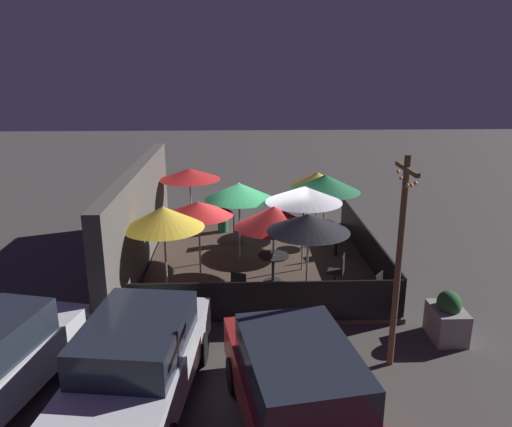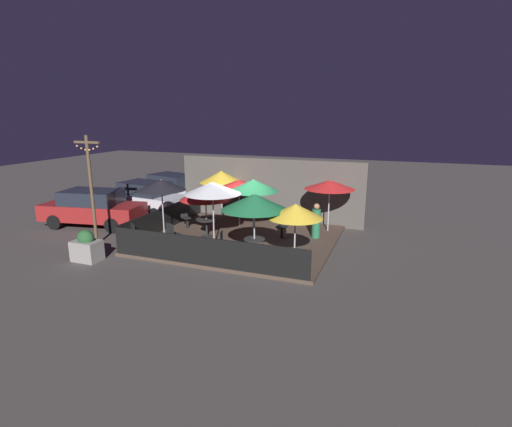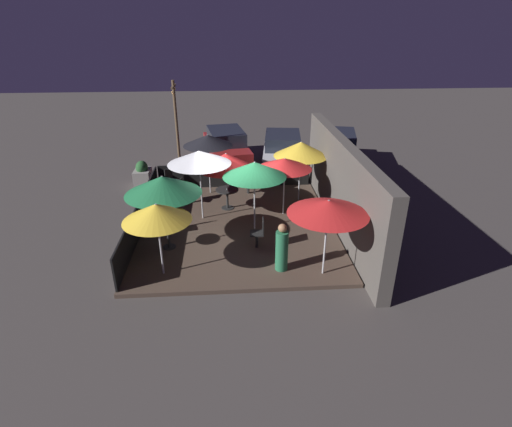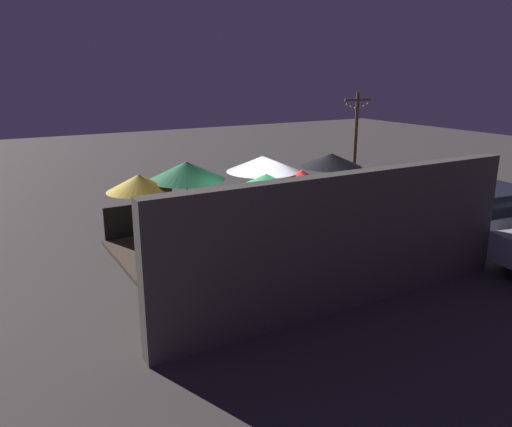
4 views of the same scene
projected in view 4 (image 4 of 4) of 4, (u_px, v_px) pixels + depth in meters
name	position (u px, v px, depth m)	size (l,w,h in m)	color
ground_plane	(264.00, 256.00, 13.40)	(60.00, 60.00, 0.00)	#423D3A
patio_deck	(264.00, 254.00, 13.39)	(7.10, 6.30, 0.12)	#47382D
building_wall	(348.00, 241.00, 10.19)	(8.70, 0.36, 2.89)	#4C4742
fence_front	(214.00, 209.00, 15.83)	(6.90, 0.05, 0.95)	black
fence_side_left	(364.00, 217.00, 14.92)	(0.05, 6.10, 0.95)	black
patio_umbrella_0	(301.00, 180.00, 13.80)	(2.00, 2.00, 2.05)	#B2B2B7
patio_umbrella_1	(186.00, 171.00, 13.93)	(2.16, 2.16, 2.26)	#B2B2B7
patio_umbrella_2	(387.00, 190.00, 11.79)	(1.96, 1.96, 2.24)	#B2B2B7
patio_umbrella_3	(328.00, 195.00, 11.88)	(1.84, 1.84, 2.03)	#B2B2B7
patio_umbrella_4	(139.00, 183.00, 13.31)	(1.75, 1.75, 2.04)	#B2B2B7
patio_umbrella_5	(263.00, 164.00, 14.05)	(2.07, 2.07, 2.38)	#B2B2B7
patio_umbrella_6	(190.00, 219.00, 9.57)	(2.05, 2.05, 2.13)	#B2B2B7
patio_umbrella_7	(266.00, 183.00, 12.22)	(1.98, 1.98, 2.27)	#B2B2B7
patio_umbrella_8	(331.00, 160.00, 15.00)	(1.87, 1.87, 2.31)	#B2B2B7
dining_table_0	(300.00, 221.00, 14.13)	(0.81, 0.81, 0.73)	black
dining_table_1	(188.00, 219.00, 14.32)	(0.71, 0.71, 0.74)	black
patio_chair_0	(215.00, 215.00, 15.00)	(0.49, 0.49, 0.95)	black
patio_chair_1	(305.00, 199.00, 16.78)	(0.56, 0.56, 0.96)	black
patio_chair_2	(286.00, 208.00, 15.75)	(0.51, 0.51, 0.93)	black
patio_chair_3	(358.00, 224.00, 14.12)	(0.55, 0.55, 0.92)	black
patio_chair_4	(224.00, 251.00, 12.02)	(0.43, 0.43, 0.93)	black
patron_0	(185.00, 262.00, 10.97)	(0.40, 0.40, 1.37)	#236642
planter_box	(308.00, 193.00, 18.43)	(0.93, 0.65, 1.08)	gray
light_post	(355.00, 147.00, 17.15)	(1.10, 0.12, 4.13)	brown
parked_car_0	(438.00, 193.00, 16.79)	(4.62, 2.39, 1.62)	maroon
parked_car_1	(488.00, 216.00, 14.17)	(4.34, 2.21, 1.62)	silver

